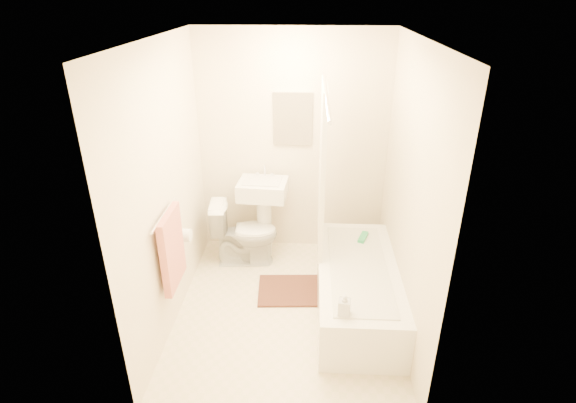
# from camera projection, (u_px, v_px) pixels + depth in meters

# --- Properties ---
(floor) EXTENTS (2.40, 2.40, 0.00)m
(floor) POSITION_uv_depth(u_px,v_px,m) (287.00, 309.00, 4.21)
(floor) COLOR beige
(floor) RESTS_ON ground
(ceiling) EXTENTS (2.40, 2.40, 0.00)m
(ceiling) POSITION_uv_depth(u_px,v_px,m) (286.00, 38.00, 3.17)
(ceiling) COLOR white
(ceiling) RESTS_ON ground
(wall_back) EXTENTS (2.00, 0.02, 2.40)m
(wall_back) POSITION_uv_depth(u_px,v_px,m) (293.00, 146.00, 4.77)
(wall_back) COLOR beige
(wall_back) RESTS_ON ground
(wall_left) EXTENTS (0.02, 2.40, 2.40)m
(wall_left) POSITION_uv_depth(u_px,v_px,m) (167.00, 190.00, 3.74)
(wall_left) COLOR beige
(wall_left) RESTS_ON ground
(wall_right) EXTENTS (0.02, 2.40, 2.40)m
(wall_right) POSITION_uv_depth(u_px,v_px,m) (409.00, 195.00, 3.64)
(wall_right) COLOR beige
(wall_right) RESTS_ON ground
(mirror) EXTENTS (0.40, 0.03, 0.55)m
(mirror) POSITION_uv_depth(u_px,v_px,m) (293.00, 119.00, 4.62)
(mirror) COLOR white
(mirror) RESTS_ON wall_back
(curtain_rod) EXTENTS (0.03, 1.70, 0.03)m
(curtain_rod) POSITION_uv_depth(u_px,v_px,m) (326.00, 93.00, 3.42)
(curtain_rod) COLOR silver
(curtain_rod) RESTS_ON wall_back
(shower_curtain) EXTENTS (0.04, 0.80, 1.55)m
(shower_curtain) POSITION_uv_depth(u_px,v_px,m) (322.00, 169.00, 4.12)
(shower_curtain) COLOR silver
(shower_curtain) RESTS_ON curtain_rod
(towel_bar) EXTENTS (0.02, 0.60, 0.02)m
(towel_bar) POSITION_uv_depth(u_px,v_px,m) (164.00, 215.00, 3.55)
(towel_bar) COLOR silver
(towel_bar) RESTS_ON wall_left
(towel) EXTENTS (0.06, 0.45, 0.66)m
(towel) POSITION_uv_depth(u_px,v_px,m) (172.00, 249.00, 3.69)
(towel) COLOR #CC7266
(towel) RESTS_ON towel_bar
(toilet_paper) EXTENTS (0.11, 0.12, 0.12)m
(toilet_paper) POSITION_uv_depth(u_px,v_px,m) (185.00, 235.00, 4.06)
(toilet_paper) COLOR white
(toilet_paper) RESTS_ON wall_left
(toilet) EXTENTS (0.74, 0.46, 0.70)m
(toilet) POSITION_uv_depth(u_px,v_px,m) (245.00, 233.00, 4.80)
(toilet) COLOR white
(toilet) RESTS_ON floor
(sink) EXTENTS (0.53, 0.44, 0.98)m
(sink) POSITION_uv_depth(u_px,v_px,m) (264.00, 215.00, 4.87)
(sink) COLOR white
(sink) RESTS_ON floor
(bathtub) EXTENTS (0.71, 1.62, 0.46)m
(bathtub) POSITION_uv_depth(u_px,v_px,m) (357.00, 288.00, 4.13)
(bathtub) COLOR white
(bathtub) RESTS_ON floor
(bath_mat) EXTENTS (0.70, 0.54, 0.02)m
(bath_mat) POSITION_uv_depth(u_px,v_px,m) (292.00, 290.00, 4.45)
(bath_mat) COLOR #492720
(bath_mat) RESTS_ON floor
(soap_bottle) EXTENTS (0.10, 0.11, 0.20)m
(soap_bottle) POSITION_uv_depth(u_px,v_px,m) (344.00, 304.00, 3.40)
(soap_bottle) COLOR white
(soap_bottle) RESTS_ON bathtub
(scrub_brush) EXTENTS (0.13, 0.21, 0.04)m
(scrub_brush) POSITION_uv_depth(u_px,v_px,m) (363.00, 237.00, 4.46)
(scrub_brush) COLOR #2CA35E
(scrub_brush) RESTS_ON bathtub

